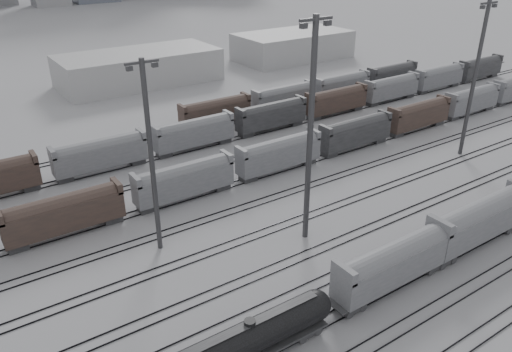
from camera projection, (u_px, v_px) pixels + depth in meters
ground at (395, 294)px, 53.96m from camera, size 900.00×900.00×0.00m
tracks at (295, 223)px, 66.94m from camera, size 220.00×71.50×0.16m
tank_car_b at (250, 339)px, 44.42m from camera, size 18.25×3.04×4.51m
hopper_car_a at (395, 261)px, 53.45m from camera, size 15.85×3.15×5.67m
hopper_car_b at (480, 219)px, 60.95m from camera, size 16.80×3.34×6.01m
light_mast_b at (151, 155)px, 56.46m from camera, size 3.76×0.60×23.53m
light_mast_c at (310, 130)px, 57.83m from camera, size 4.41×0.71×27.56m
light_mast_d at (475, 77)px, 82.17m from camera, size 4.15×0.66×25.93m
bg_string_near at (279, 155)px, 80.57m from camera, size 151.00×3.00×5.60m
bg_string_mid at (271, 117)px, 97.51m from camera, size 151.00×3.00×5.60m
bg_string_far at (314, 92)px, 112.28m from camera, size 66.00×3.00×5.60m
warehouse_mid at (139, 68)px, 127.90m from camera, size 40.00×18.00×8.00m
warehouse_right at (293, 46)px, 153.11m from camera, size 35.00×18.00×8.00m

